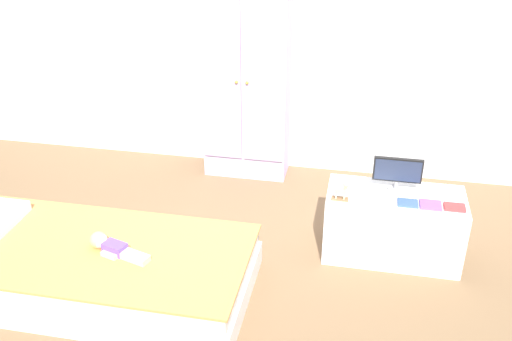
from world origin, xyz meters
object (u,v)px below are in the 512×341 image
Objects in this scene: bed at (94,267)px; rocking_horse_toy at (342,191)px; tv_monitor at (398,172)px; book_red at (455,207)px; doll at (109,245)px; tv_stand at (393,225)px; wardrobe at (246,75)px; book_blue at (408,203)px; book_purple at (431,205)px.

rocking_horse_toy is (1.37, 0.55, 0.35)m from bed.
book_red is (0.34, -0.16, -0.12)m from tv_monitor.
rocking_horse_toy is at bearing 23.81° from doll.
tv_stand is 0.41m from book_red.
doll is at bearing -105.69° from wardrobe.
tv_stand is 6.92× the size of book_red.
book_blue is at bearing 180.00° from book_red.
doll is 3.12× the size of book_purple.
bed is 1.88m from book_blue.
bed is 15.34× the size of book_blue.
bed is 15.14× the size of book_red.
wardrobe reaches higher than book_purple.
book_purple is (0.13, 0.00, 0.00)m from book_blue.
rocking_horse_toy reaches higher than doll.
tv_stand reaches higher than doll.
book_purple is at bearing -25.36° from tv_stand.
tv_monitor reaches higher than doll.
bed is 1.83m from tv_stand.
book_blue is (1.65, 0.59, 0.13)m from doll.
book_blue is at bearing 18.32° from bed.
tv_stand is 0.25m from book_blue.
tv_stand is 0.35m from tv_monitor.
book_red is (0.33, -0.09, 0.22)m from tv_stand.
book_blue is 0.27m from book_red.
tv_monitor is at bearing 154.43° from book_red.
book_purple is (0.19, -0.09, 0.22)m from tv_stand.
book_blue is at bearing 4.51° from rocking_horse_toy.
book_purple is (1.90, 0.58, 0.30)m from bed.
tv_monitor is at bearing 96.01° from tv_stand.
tv_stand is at bearing 124.30° from book_blue.
bed is 6.19× the size of tv_monitor.
rocking_horse_toy reaches higher than bed.
wardrobe is at bearing 142.68° from tv_monitor.
doll is at bearing -162.98° from book_red.
wardrobe is 13.64× the size of book_blue.
book_red is at bearing 16.05° from bed.
tv_monitor is (1.69, 0.75, 0.42)m from bed.
tv_stand is (1.14, -0.93, -0.60)m from wardrobe.
book_purple reaches higher than book_blue.
rocking_horse_toy is (1.26, 0.56, 0.18)m from doll.
wardrobe is 5.50× the size of tv_monitor.
book_purple is at bearing 180.00° from book_red.
bed is 1.12× the size of wardrobe.
tv_stand is (1.70, 0.68, 0.08)m from bed.
book_red reaches higher than book_blue.
rocking_horse_toy is 1.03× the size of book_blue.
book_blue is (1.20, -1.02, -0.38)m from wardrobe.
bed is 14.85× the size of rocking_horse_toy.
book_red is (0.66, 0.03, -0.05)m from rocking_horse_toy.
rocking_horse_toy is at bearing -159.47° from tv_stand.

